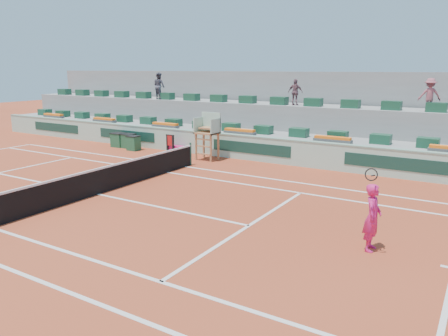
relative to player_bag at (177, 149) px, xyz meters
The scene contains 20 objects.
ground 8.45m from the player_bag, 72.84° to the right, with size 90.00×90.00×0.00m, color #94351C.
seating_tier_lower 3.64m from the player_bag, 46.47° to the left, with size 36.00×4.00×1.20m, color gray.
seating_tier_upper 5.03m from the player_bag, 59.45° to the left, with size 36.00×2.40×2.60m, color gray.
stadium_back_wall 6.64m from the player_bag, 66.83° to the left, with size 36.00×0.40×4.40m, color gray.
player_bag is the anchor object (origin of this frame).
spectator_left 6.29m from the player_bag, 138.86° to the left, with size 0.84×0.65×1.72m, color #4A4855.
spectator_mid 7.27m from the player_bag, 34.79° to the left, with size 0.83×0.35×1.42m, color #754E58.
spectator_right 13.08m from the player_bag, 17.10° to the left, with size 1.00×0.58×1.55m, color #9B4D57.
court_lines 8.45m from the player_bag, 72.84° to the right, with size 23.89×11.09×0.01m.
tennis_net 8.46m from the player_bag, 72.84° to the right, with size 0.10×11.97×1.10m.
advertising_hoarding 2.59m from the player_bag, ahead, with size 36.00×0.34×1.26m.
umpire_chair 2.89m from the player_bag, 13.07° to the right, with size 1.10×0.90×2.40m.
seat_row_lower 3.27m from the player_bag, 34.67° to the left, with size 32.90×0.60×0.44m.
seat_row_upper 5.12m from the player_bag, 55.48° to the left, with size 32.90×0.60×0.44m.
flower_planters 1.77m from the player_bag, 42.95° to the left, with size 26.80×0.36×0.28m.
drink_cooler_a 2.66m from the player_bag, 165.19° to the right, with size 0.68×0.59×0.84m.
drink_cooler_b 3.39m from the player_bag, behind, with size 0.76×0.66×0.84m.
drink_cooler_c 4.12m from the player_bag, behind, with size 0.81×0.70×0.84m.
towel_rack 0.54m from the player_bag, 134.77° to the right, with size 0.53×0.09×1.03m.
tennis_player 14.77m from the player_bag, 32.74° to the right, with size 0.45×0.89×2.28m.
Camera 1 is at (12.19, -10.91, 4.61)m, focal length 35.00 mm.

